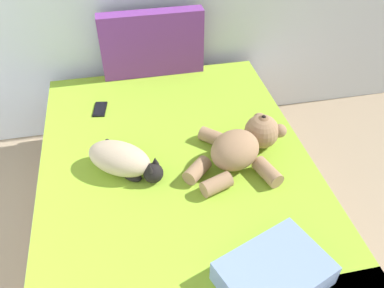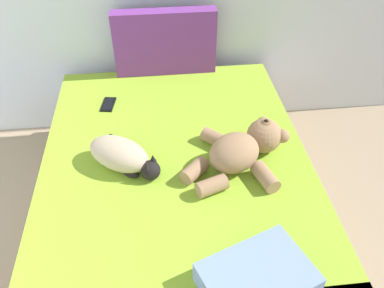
{
  "view_description": "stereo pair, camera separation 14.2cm",
  "coord_description": "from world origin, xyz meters",
  "px_view_note": "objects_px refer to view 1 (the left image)",
  "views": [
    {
      "loc": [
        1.25,
        1.73,
        1.92
      ],
      "look_at": [
        1.55,
        3.22,
        0.61
      ],
      "focal_mm": 36.8,
      "sensor_mm": 36.0,
      "label": 1
    },
    {
      "loc": [
        1.39,
        1.71,
        1.92
      ],
      "look_at": [
        1.55,
        3.22,
        0.61
      ],
      "focal_mm": 36.8,
      "sensor_mm": 36.0,
      "label": 2
    }
  ],
  "objects_px": {
    "teddy_bear": "(243,146)",
    "cell_phone": "(100,109)",
    "cat": "(123,160)",
    "throw_pillow": "(274,273)",
    "patterned_cushion": "(152,44)",
    "bed": "(180,204)"
  },
  "relations": [
    {
      "from": "cell_phone",
      "to": "throw_pillow",
      "type": "bearing_deg",
      "value": -64.12
    },
    {
      "from": "teddy_bear",
      "to": "cell_phone",
      "type": "distance_m",
      "value": 0.93
    },
    {
      "from": "cell_phone",
      "to": "throw_pillow",
      "type": "xyz_separation_m",
      "value": [
        0.62,
        -1.29,
        0.05
      ]
    },
    {
      "from": "patterned_cushion",
      "to": "cat",
      "type": "distance_m",
      "value": 0.97
    },
    {
      "from": "patterned_cushion",
      "to": "teddy_bear",
      "type": "distance_m",
      "value": 1.02
    },
    {
      "from": "cat",
      "to": "cell_phone",
      "type": "bearing_deg",
      "value": 100.87
    },
    {
      "from": "patterned_cushion",
      "to": "cell_phone",
      "type": "height_order",
      "value": "patterned_cushion"
    },
    {
      "from": "cat",
      "to": "cell_phone",
      "type": "relative_size",
      "value": 2.55
    },
    {
      "from": "cat",
      "to": "teddy_bear",
      "type": "bearing_deg",
      "value": -2.86
    },
    {
      "from": "bed",
      "to": "cat",
      "type": "bearing_deg",
      "value": 168.72
    },
    {
      "from": "patterned_cushion",
      "to": "cat",
      "type": "relative_size",
      "value": 1.68
    },
    {
      "from": "cell_phone",
      "to": "teddy_bear",
      "type": "bearing_deg",
      "value": -39.2
    },
    {
      "from": "teddy_bear",
      "to": "bed",
      "type": "bearing_deg",
      "value": -176.02
    },
    {
      "from": "cat",
      "to": "throw_pillow",
      "type": "height_order",
      "value": "cat"
    },
    {
      "from": "cat",
      "to": "cell_phone",
      "type": "height_order",
      "value": "cat"
    },
    {
      "from": "teddy_bear",
      "to": "cell_phone",
      "type": "xyz_separation_m",
      "value": [
        -0.72,
        0.58,
        -0.08
      ]
    },
    {
      "from": "throw_pillow",
      "to": "teddy_bear",
      "type": "bearing_deg",
      "value": 82.58
    },
    {
      "from": "bed",
      "to": "throw_pillow",
      "type": "xyz_separation_m",
      "value": [
        0.25,
        -0.68,
        0.32
      ]
    },
    {
      "from": "patterned_cushion",
      "to": "throw_pillow",
      "type": "relative_size",
      "value": 1.68
    },
    {
      "from": "bed",
      "to": "cell_phone",
      "type": "distance_m",
      "value": 0.76
    },
    {
      "from": "teddy_bear",
      "to": "throw_pillow",
      "type": "height_order",
      "value": "teddy_bear"
    },
    {
      "from": "cat",
      "to": "throw_pillow",
      "type": "relative_size",
      "value": 1.0
    }
  ]
}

